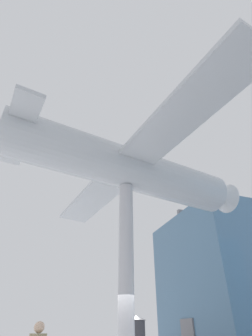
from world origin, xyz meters
TOP-DOWN VIEW (x-y plane):
  - glass_pavilion_left at (-10.26, 13.81)m, footprint 10.66×10.91m
  - support_pylon_central at (0.00, 0.00)m, footprint 0.60×0.60m
  - suspended_airplane at (-0.05, 0.27)m, footprint 15.04×12.87m

SIDE VIEW (x-z plane):
  - support_pylon_central at x=0.00m, z-range 0.00..6.99m
  - glass_pavilion_left at x=-10.26m, z-range -0.29..10.94m
  - suspended_airplane at x=-0.05m, z-range 6.47..9.51m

